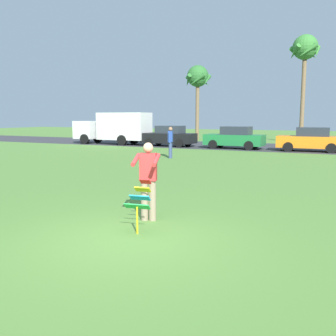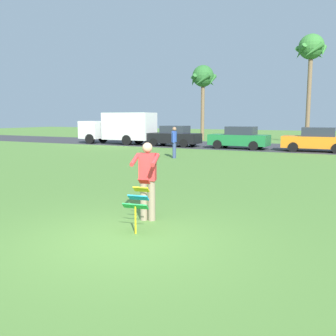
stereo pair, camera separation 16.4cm
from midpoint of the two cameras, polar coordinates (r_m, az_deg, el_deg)
ground_plane at (r=7.10m, az=-7.20°, el=-10.97°), size 120.00×120.00×0.00m
road_strip at (r=28.92m, az=18.20°, el=2.94°), size 120.00×8.00×0.01m
person_kite_flyer at (r=8.14m, az=-3.63°, el=-1.58°), size 0.68×0.75×1.73m
kite_held at (r=7.43m, az=-4.95°, el=-4.74°), size 0.53×0.68×1.02m
parked_truck_white_box at (r=31.47m, az=-8.15°, el=6.18°), size 6.71×2.14×2.62m
parked_car_black at (r=29.07m, az=-0.02°, el=4.87°), size 4.23×1.89×1.60m
parked_car_green at (r=27.23m, az=10.00°, el=4.55°), size 4.25×1.93×1.60m
parked_car_orange at (r=26.33m, az=20.86°, el=4.05°), size 4.26×1.95×1.60m
palm_tree_left_near at (r=37.71m, az=4.44°, el=13.44°), size 2.58×2.71×7.30m
palm_tree_right_near at (r=35.09m, az=20.12°, el=16.31°), size 2.58×2.71×9.20m
person_walker_far at (r=20.64m, az=0.15°, el=4.10°), size 0.30×0.56×1.73m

